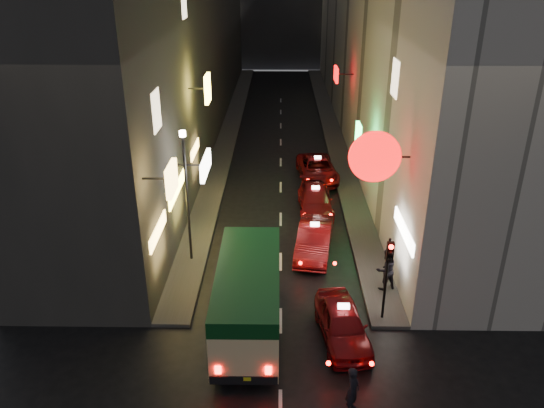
{
  "coord_description": "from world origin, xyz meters",
  "views": [
    {
      "loc": [
        -0.07,
        -8.54,
        12.94
      ],
      "look_at": [
        -0.4,
        13.0,
        2.99
      ],
      "focal_mm": 35.0,
      "sensor_mm": 36.0,
      "label": 1
    }
  ],
  "objects_px": {
    "minibus": "(248,292)",
    "pedestrian_crossing": "(353,387)",
    "lamp_post": "(186,189)",
    "taxi_near": "(343,321)",
    "traffic_light": "(388,263)"
  },
  "relations": [
    {
      "from": "taxi_near",
      "to": "traffic_light",
      "type": "bearing_deg",
      "value": 30.89
    },
    {
      "from": "traffic_light",
      "to": "minibus",
      "type": "bearing_deg",
      "value": -173.43
    },
    {
      "from": "taxi_near",
      "to": "traffic_light",
      "type": "relative_size",
      "value": 1.5
    },
    {
      "from": "taxi_near",
      "to": "lamp_post",
      "type": "bearing_deg",
      "value": 139.5
    },
    {
      "from": "pedestrian_crossing",
      "to": "lamp_post",
      "type": "relative_size",
      "value": 0.3
    },
    {
      "from": "minibus",
      "to": "taxi_near",
      "type": "distance_m",
      "value": 3.65
    },
    {
      "from": "minibus",
      "to": "lamp_post",
      "type": "distance_m",
      "value": 6.25
    },
    {
      "from": "minibus",
      "to": "pedestrian_crossing",
      "type": "relative_size",
      "value": 3.51
    },
    {
      "from": "minibus",
      "to": "lamp_post",
      "type": "bearing_deg",
      "value": 120.33
    },
    {
      "from": "lamp_post",
      "to": "pedestrian_crossing",
      "type": "bearing_deg",
      "value": -54.44
    },
    {
      "from": "taxi_near",
      "to": "traffic_light",
      "type": "xyz_separation_m",
      "value": [
        1.7,
        1.02,
        1.88
      ]
    },
    {
      "from": "minibus",
      "to": "traffic_light",
      "type": "xyz_separation_m",
      "value": [
        5.2,
        0.6,
        0.91
      ]
    },
    {
      "from": "taxi_near",
      "to": "lamp_post",
      "type": "xyz_separation_m",
      "value": [
        -6.5,
        5.55,
        2.92
      ]
    },
    {
      "from": "taxi_near",
      "to": "lamp_post",
      "type": "relative_size",
      "value": 0.84
    },
    {
      "from": "traffic_light",
      "to": "lamp_post",
      "type": "xyz_separation_m",
      "value": [
        -8.2,
        4.53,
        1.04
      ]
    }
  ]
}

